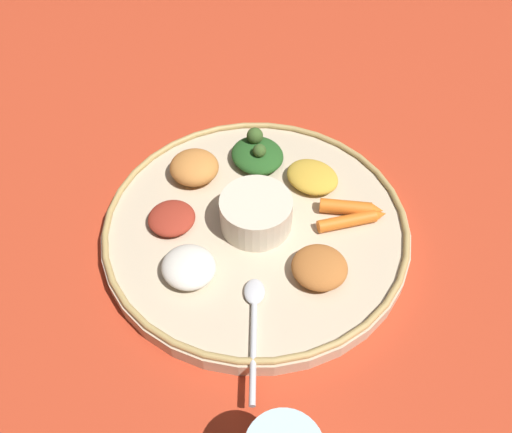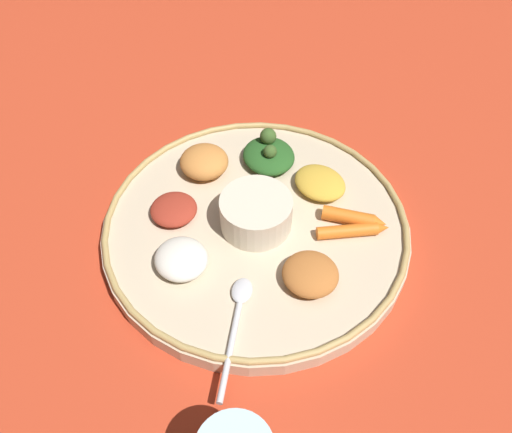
{
  "view_description": "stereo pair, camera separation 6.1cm",
  "coord_description": "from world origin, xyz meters",
  "px_view_note": "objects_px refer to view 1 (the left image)",
  "views": [
    {
      "loc": [
        -0.34,
        -0.28,
        0.56
      ],
      "look_at": [
        0.0,
        0.0,
        0.04
      ],
      "focal_mm": 38.74,
      "sensor_mm": 36.0,
      "label": 1
    },
    {
      "loc": [
        -0.3,
        -0.33,
        0.56
      ],
      "look_at": [
        0.0,
        0.0,
        0.04
      ],
      "focal_mm": 38.74,
      "sensor_mm": 36.0,
      "label": 2
    }
  ],
  "objects_px": {
    "center_bowl": "(256,212)",
    "spoon": "(254,317)",
    "carrot_near_spoon": "(352,220)",
    "carrot_outer": "(350,208)",
    "greens_pile": "(257,153)"
  },
  "relations": [
    {
      "from": "center_bowl",
      "to": "spoon",
      "type": "xyz_separation_m",
      "value": [
        -0.11,
        -0.08,
        -0.02
      ]
    },
    {
      "from": "carrot_near_spoon",
      "to": "carrot_outer",
      "type": "height_order",
      "value": "carrot_outer"
    },
    {
      "from": "carrot_near_spoon",
      "to": "spoon",
      "type": "bearing_deg",
      "value": 177.13
    },
    {
      "from": "center_bowl",
      "to": "greens_pile",
      "type": "bearing_deg",
      "value": 38.41
    },
    {
      "from": "carrot_near_spoon",
      "to": "center_bowl",
      "type": "bearing_deg",
      "value": 129.1
    },
    {
      "from": "carrot_near_spoon",
      "to": "carrot_outer",
      "type": "xyz_separation_m",
      "value": [
        0.02,
        0.01,
        0.0
      ]
    },
    {
      "from": "center_bowl",
      "to": "carrot_near_spoon",
      "type": "height_order",
      "value": "center_bowl"
    },
    {
      "from": "greens_pile",
      "to": "spoon",
      "type": "bearing_deg",
      "value": -141.64
    },
    {
      "from": "greens_pile",
      "to": "carrot_near_spoon",
      "type": "xyz_separation_m",
      "value": [
        -0.01,
        -0.16,
        -0.01
      ]
    },
    {
      "from": "center_bowl",
      "to": "greens_pile",
      "type": "xyz_separation_m",
      "value": [
        0.09,
        0.07,
        -0.01
      ]
    },
    {
      "from": "center_bowl",
      "to": "spoon",
      "type": "distance_m",
      "value": 0.14
    },
    {
      "from": "spoon",
      "to": "carrot_outer",
      "type": "distance_m",
      "value": 0.2
    },
    {
      "from": "spoon",
      "to": "greens_pile",
      "type": "bearing_deg",
      "value": 38.36
    },
    {
      "from": "carrot_near_spoon",
      "to": "carrot_outer",
      "type": "distance_m",
      "value": 0.02
    },
    {
      "from": "spoon",
      "to": "carrot_near_spoon",
      "type": "xyz_separation_m",
      "value": [
        0.18,
        -0.01,
        0.0
      ]
    }
  ]
}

